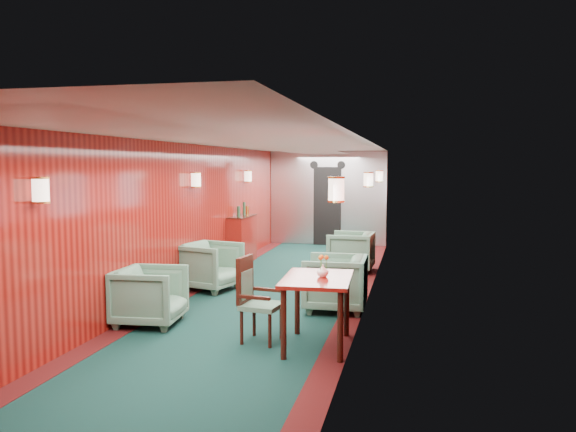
# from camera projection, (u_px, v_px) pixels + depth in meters

# --- Properties ---
(room) EXTENTS (12.00, 12.10, 2.40)m
(room) POSITION_uv_depth(u_px,v_px,m) (269.00, 192.00, 8.59)
(room) COLOR #0C2B26
(room) RESTS_ON ground
(bulkhead) EXTENTS (2.98, 0.17, 2.39)m
(bulkhead) POSITION_uv_depth(u_px,v_px,m) (328.00, 199.00, 14.37)
(bulkhead) COLOR silver
(bulkhead) RESTS_ON ground
(windows_right) EXTENTS (0.02, 8.60, 0.80)m
(windows_right) POSITION_uv_depth(u_px,v_px,m) (368.00, 204.00, 8.52)
(windows_right) COLOR silver
(windows_right) RESTS_ON ground
(wall_sconces) EXTENTS (2.97, 7.97, 0.25)m
(wall_sconces) POSITION_uv_depth(u_px,v_px,m) (278.00, 181.00, 9.12)
(wall_sconces) COLOR beige
(wall_sconces) RESTS_ON ground
(dining_table) EXTENTS (0.80, 1.10, 0.80)m
(dining_table) POSITION_uv_depth(u_px,v_px,m) (317.00, 288.00, 6.26)
(dining_table) COLOR maroon
(dining_table) RESTS_ON ground
(side_chair) EXTENTS (0.50, 0.52, 0.99)m
(side_chair) POSITION_uv_depth(u_px,v_px,m) (254.00, 295.00, 6.50)
(side_chair) COLOR #204C3B
(side_chair) RESTS_ON ground
(credenza) EXTENTS (0.35, 1.11, 1.27)m
(credenza) POSITION_uv_depth(u_px,v_px,m) (242.00, 239.00, 11.74)
(credenza) COLOR maroon
(credenza) RESTS_ON ground
(flower_vase) EXTENTS (0.16, 0.16, 0.14)m
(flower_vase) POSITION_uv_depth(u_px,v_px,m) (323.00, 271.00, 6.26)
(flower_vase) COLOR white
(flower_vase) RESTS_ON dining_table
(armchair_left_near) EXTENTS (0.89, 0.87, 0.75)m
(armchair_left_near) POSITION_uv_depth(u_px,v_px,m) (150.00, 296.00, 7.19)
(armchair_left_near) COLOR #204C3B
(armchair_left_near) RESTS_ON ground
(armchair_left_far) EXTENTS (1.04, 1.02, 0.78)m
(armchair_left_far) POSITION_uv_depth(u_px,v_px,m) (210.00, 266.00, 9.21)
(armchair_left_far) COLOR #204C3B
(armchair_left_far) RESTS_ON ground
(armchair_right_near) EXTENTS (0.88, 0.85, 0.79)m
(armchair_right_near) POSITION_uv_depth(u_px,v_px,m) (335.00, 283.00, 7.89)
(armchair_right_near) COLOR #204C3B
(armchair_right_near) RESTS_ON ground
(armchair_right_far) EXTENTS (0.89, 0.87, 0.77)m
(armchair_right_far) POSITION_uv_depth(u_px,v_px,m) (351.00, 251.00, 10.82)
(armchair_right_far) COLOR #204C3B
(armchair_right_far) RESTS_ON ground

